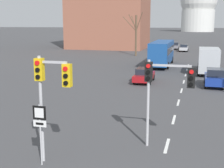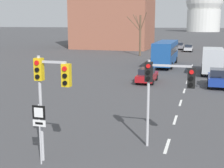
{
  "view_description": "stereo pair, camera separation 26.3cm",
  "coord_description": "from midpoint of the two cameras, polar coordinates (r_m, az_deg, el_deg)",
  "views": [
    {
      "loc": [
        1.27,
        -8.5,
        6.09
      ],
      "look_at": [
        -2.67,
        5.79,
        3.17
      ],
      "focal_mm": 50.0,
      "sensor_mm": 36.0,
      "label": 1
    },
    {
      "loc": [
        1.52,
        -8.42,
        6.09
      ],
      "look_at": [
        -2.67,
        5.79,
        3.17
      ],
      "focal_mm": 50.0,
      "sensor_mm": 36.0,
      "label": 2
    }
  ],
  "objects": [
    {
      "name": "lane_stripe_8",
      "position": [
        46.91,
        14.61,
        3.31
      ],
      "size": [
        0.16,
        2.0,
        0.01
      ],
      "primitive_type": "cube",
      "color": "silver",
      "rests_on": "ground_plane"
    },
    {
      "name": "bare_tree_left_near",
      "position": [
        58.74,
        5.24,
        9.2
      ],
      "size": [
        3.95,
        1.99,
        7.99
      ],
      "color": "brown",
      "rests_on": "ground_plane"
    },
    {
      "name": "lane_stripe_6",
      "position": [
        38.01,
        14.12,
        1.57
      ],
      "size": [
        0.16,
        2.0,
        0.01
      ],
      "primitive_type": "cube",
      "color": "silver",
      "rests_on": "ground_plane"
    },
    {
      "name": "sedan_mid_centre",
      "position": [
        69.75,
        13.93,
        6.44
      ],
      "size": [
        1.8,
        4.4,
        1.54
      ],
      "color": "#B7B7BC",
      "rests_on": "ground_plane"
    },
    {
      "name": "lane_stripe_2",
      "position": [
        20.47,
        11.86,
        -6.42
      ],
      "size": [
        0.16,
        2.0,
        0.01
      ],
      "primitive_type": "cube",
      "color": "silver",
      "rests_on": "ground_plane"
    },
    {
      "name": "lane_stripe_7",
      "position": [
        42.46,
        14.39,
        2.53
      ],
      "size": [
        0.16,
        2.0,
        0.01
      ],
      "primitive_type": "cube",
      "color": "silver",
      "rests_on": "ground_plane"
    },
    {
      "name": "capitol_dome",
      "position": [
        232.47,
        16.53,
        13.46
      ],
      "size": [
        25.29,
        25.29,
        35.73
      ],
      "color": "silver",
      "rests_on": "ground_plane"
    },
    {
      "name": "lane_stripe_1",
      "position": [
        16.24,
        10.51,
        -11.07
      ],
      "size": [
        0.16,
        2.0,
        0.01
      ],
      "primitive_type": "cube",
      "color": "silver",
      "rests_on": "ground_plane"
    },
    {
      "name": "city_bus",
      "position": [
        45.45,
        9.97,
        5.85
      ],
      "size": [
        2.66,
        10.8,
        3.48
      ],
      "color": "#19478C",
      "rests_on": "ground_plane"
    },
    {
      "name": "traffic_signal_centre_tall",
      "position": [
        15.1,
        9.91,
        0.29
      ],
      "size": [
        2.36,
        0.34,
        4.36
      ],
      "color": "#B2B2B7",
      "rests_on": "ground_plane"
    },
    {
      "name": "traffic_signal_near_left",
      "position": [
        13.49,
        -10.92,
        0.14
      ],
      "size": [
        1.62,
        0.34,
        4.73
      ],
      "color": "#B2B2B7",
      "rests_on": "ground_plane"
    },
    {
      "name": "sedan_near_left",
      "position": [
        31.74,
        19.1,
        1.07
      ],
      "size": [
        1.98,
        4.21,
        1.77
      ],
      "color": "navy",
      "rests_on": "ground_plane"
    },
    {
      "name": "sedan_far_left",
      "position": [
        75.15,
        12.41,
        6.85
      ],
      "size": [
        1.76,
        4.51,
        1.66
      ],
      "color": "slate",
      "rests_on": "ground_plane"
    },
    {
      "name": "lane_stripe_3",
      "position": [
        24.79,
        12.72,
        -3.37
      ],
      "size": [
        0.16,
        2.0,
        0.01
      ],
      "primitive_type": "cube",
      "color": "silver",
      "rests_on": "ground_plane"
    },
    {
      "name": "sedan_near_right",
      "position": [
        32.54,
        6.66,
        1.61
      ],
      "size": [
        1.78,
        4.37,
        1.5
      ],
      "color": "maroon",
      "rests_on": "ground_plane"
    },
    {
      "name": "delivery_truck",
      "position": [
        39.57,
        18.06,
        4.2
      ],
      "size": [
        2.44,
        7.2,
        3.14
      ],
      "color": "#333842",
      "rests_on": "ground_plane"
    },
    {
      "name": "lane_stripe_5",
      "position": [
        33.58,
        13.78,
        0.36
      ],
      "size": [
        0.16,
        2.0,
        0.01
      ],
      "primitive_type": "cube",
      "color": "silver",
      "rests_on": "ground_plane"
    },
    {
      "name": "lane_stripe_4",
      "position": [
        29.17,
        13.33,
        -1.22
      ],
      "size": [
        0.16,
        2.0,
        0.01
      ],
      "primitive_type": "cube",
      "color": "silver",
      "rests_on": "ground_plane"
    },
    {
      "name": "route_sign_post",
      "position": [
        13.74,
        -12.61,
        -7.1
      ],
      "size": [
        0.6,
        0.08,
        2.71
      ],
      "color": "#B2B2B7",
      "rests_on": "ground_plane"
    }
  ]
}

